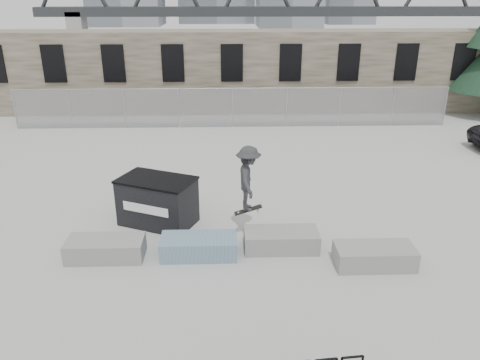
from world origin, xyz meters
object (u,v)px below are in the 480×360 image
object	(u,v)px
planter_far_left	(106,248)
planter_offset	(374,255)
dumpster	(158,201)
planter_center_right	(281,239)
skateboarder	(248,179)
planter_center_left	(199,246)

from	to	relation	value
planter_far_left	planter_offset	xyz separation A→B (m)	(6.94, -0.59, 0.00)
planter_far_left	dumpster	distance (m)	2.31
planter_offset	planter_center_right	bearing A→B (deg)	158.33
planter_center_right	skateboarder	world-z (taller)	skateboarder
planter_center_left	planter_offset	distance (m)	4.55
planter_far_left	skateboarder	world-z (taller)	skateboarder
planter_center_left	planter_center_right	world-z (taller)	same
planter_offset	skateboarder	bearing A→B (deg)	151.20
planter_far_left	planter_center_left	world-z (taller)	same
planter_center_left	planter_far_left	bearing A→B (deg)	-179.12
dumpster	skateboarder	size ratio (longest dim) A/B	1.27
planter_offset	dumpster	world-z (taller)	dumpster
planter_center_left	planter_center_right	xyz separation A→B (m)	(2.22, 0.28, 0.00)
planter_center_left	planter_offset	world-z (taller)	same
planter_center_left	skateboarder	xyz separation A→B (m)	(1.36, 1.10, 1.45)
planter_offset	planter_center_left	bearing A→B (deg)	172.05
planter_offset	planter_far_left	bearing A→B (deg)	175.14
planter_far_left	planter_center_right	xyz separation A→B (m)	(4.66, 0.32, 0.00)
planter_far_left	dumpster	xyz separation A→B (m)	(1.13, 1.96, 0.44)
planter_center_right	skateboarder	xyz separation A→B (m)	(-0.86, 0.82, 1.45)
planter_center_right	dumpster	xyz separation A→B (m)	(-3.53, 1.65, 0.44)
dumpster	skateboarder	distance (m)	2.97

